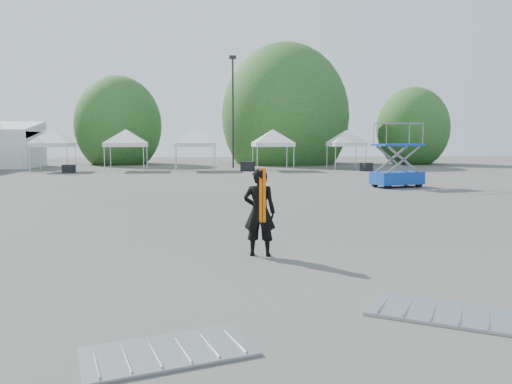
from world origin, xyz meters
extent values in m
plane|color=#474442|center=(0.00, 0.00, 0.00)|extent=(120.00, 120.00, 0.00)
cylinder|color=black|center=(3.00, 32.00, 4.75)|extent=(0.16, 0.16, 9.50)
cube|color=black|center=(3.00, 32.00, 9.65)|extent=(0.60, 0.25, 0.30)
cylinder|color=#382314|center=(-8.00, 40.00, 1.14)|extent=(0.36, 0.36, 2.27)
ellipsoid|color=#1A501E|center=(-8.00, 40.00, 3.94)|extent=(4.16, 4.16, 4.78)
cylinder|color=#382314|center=(9.00, 39.00, 1.40)|extent=(0.36, 0.36, 2.80)
ellipsoid|color=#1A501E|center=(9.00, 39.00, 4.85)|extent=(5.12, 5.12, 5.89)
cylinder|color=#382314|center=(22.00, 37.00, 1.05)|extent=(0.36, 0.36, 2.10)
ellipsoid|color=#1A501E|center=(22.00, 37.00, 3.64)|extent=(3.84, 3.84, 4.42)
cylinder|color=silver|center=(-12.84, 27.26, 1.00)|extent=(0.06, 0.06, 2.00)
cylinder|color=silver|center=(-10.08, 27.26, 1.00)|extent=(0.06, 0.06, 2.00)
cylinder|color=silver|center=(-12.84, 30.02, 1.00)|extent=(0.06, 0.06, 2.00)
cylinder|color=silver|center=(-10.08, 30.02, 1.00)|extent=(0.06, 0.06, 2.00)
cube|color=silver|center=(-11.46, 28.64, 2.08)|extent=(2.96, 2.96, 0.30)
pyramid|color=silver|center=(-11.46, 28.64, 3.33)|extent=(4.19, 4.19, 1.10)
cylinder|color=silver|center=(-7.33, 27.21, 1.00)|extent=(0.06, 0.06, 2.00)
cylinder|color=silver|center=(-4.36, 27.21, 1.00)|extent=(0.06, 0.06, 2.00)
cylinder|color=silver|center=(-7.33, 30.17, 1.00)|extent=(0.06, 0.06, 2.00)
cylinder|color=silver|center=(-4.36, 30.17, 1.00)|extent=(0.06, 0.06, 2.00)
cube|color=silver|center=(-5.84, 28.69, 2.08)|extent=(3.17, 3.17, 0.30)
pyramid|color=silver|center=(-5.84, 28.69, 3.33)|extent=(4.48, 4.48, 1.10)
cylinder|color=silver|center=(-1.93, 26.71, 1.00)|extent=(0.06, 0.06, 2.00)
cylinder|color=silver|center=(1.18, 26.71, 1.00)|extent=(0.06, 0.06, 2.00)
cylinder|color=silver|center=(-1.93, 29.82, 1.00)|extent=(0.06, 0.06, 2.00)
cylinder|color=silver|center=(1.18, 29.82, 1.00)|extent=(0.06, 0.06, 2.00)
cube|color=silver|center=(-0.37, 28.27, 2.08)|extent=(3.30, 3.30, 0.30)
pyramid|color=silver|center=(-0.37, 28.27, 3.33)|extent=(4.67, 4.67, 1.10)
cylinder|color=silver|center=(4.42, 26.36, 1.00)|extent=(0.06, 0.06, 2.00)
cylinder|color=silver|center=(7.34, 26.36, 1.00)|extent=(0.06, 0.06, 2.00)
cylinder|color=silver|center=(4.42, 29.28, 1.00)|extent=(0.06, 0.06, 2.00)
cylinder|color=silver|center=(7.34, 29.28, 1.00)|extent=(0.06, 0.06, 2.00)
cube|color=silver|center=(5.88, 27.82, 2.08)|extent=(3.12, 3.12, 0.30)
pyramid|color=silver|center=(5.88, 27.82, 3.33)|extent=(4.41, 4.41, 1.10)
cylinder|color=silver|center=(11.09, 27.60, 1.00)|extent=(0.06, 0.06, 2.00)
cylinder|color=silver|center=(13.70, 27.60, 1.00)|extent=(0.06, 0.06, 2.00)
cylinder|color=silver|center=(11.09, 30.21, 1.00)|extent=(0.06, 0.06, 2.00)
cylinder|color=silver|center=(13.70, 30.21, 1.00)|extent=(0.06, 0.06, 2.00)
cube|color=silver|center=(12.39, 28.90, 2.08)|extent=(2.81, 2.81, 0.30)
pyramid|color=silver|center=(12.39, 28.90, 3.33)|extent=(3.97, 3.97, 1.10)
imported|color=black|center=(0.78, -1.86, 0.95)|extent=(0.78, 0.61, 1.90)
cube|color=#FF6105|center=(0.78, -2.05, 1.33)|extent=(0.15, 0.03, 1.14)
cube|color=#0D2DB1|center=(10.06, 12.67, 0.49)|extent=(2.84, 1.91, 0.65)
cube|color=#0D2DB1|center=(10.06, 12.67, 2.22)|extent=(2.73, 1.83, 0.11)
cylinder|color=black|center=(9.25, 11.91, 0.20)|extent=(0.42, 0.25, 0.39)
cylinder|color=black|center=(11.14, 12.39, 0.20)|extent=(0.42, 0.25, 0.39)
cylinder|color=black|center=(8.98, 12.96, 0.20)|extent=(0.42, 0.25, 0.39)
cylinder|color=black|center=(10.87, 13.44, 0.20)|extent=(0.42, 0.25, 0.39)
cube|color=#96989E|center=(-0.94, -6.63, 0.02)|extent=(2.17, 1.48, 0.04)
cube|color=#96989E|center=(2.96, -5.82, 0.02)|extent=(2.42, 2.09, 0.05)
cube|color=black|center=(-9.84, 26.56, 0.31)|extent=(0.96, 0.85, 0.62)
cube|color=black|center=(3.75, 27.11, 0.38)|extent=(1.21, 1.09, 0.77)
cube|color=black|center=(13.18, 26.01, 0.33)|extent=(1.03, 0.92, 0.66)
camera|label=1|loc=(-0.64, -12.32, 2.49)|focal=35.00mm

